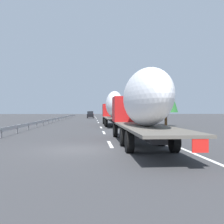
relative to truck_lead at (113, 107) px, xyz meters
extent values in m
plane|color=#38383A|center=(18.56, 3.60, -2.55)|extent=(260.00, 260.00, 0.00)
cube|color=white|center=(-19.44, 1.80, -2.54)|extent=(3.20, 0.20, 0.01)
cube|color=white|center=(-10.92, 1.80, -2.54)|extent=(3.20, 0.20, 0.01)
cube|color=white|center=(-3.38, 1.80, -2.54)|extent=(3.20, 0.20, 0.01)
cube|color=white|center=(10.12, 1.80, -2.54)|extent=(3.20, 0.20, 0.01)
cube|color=white|center=(19.64, 1.80, -2.54)|extent=(3.20, 0.20, 0.01)
cube|color=white|center=(33.72, 1.80, -2.54)|extent=(3.20, 0.20, 0.01)
cube|color=white|center=(42.58, 1.80, -2.54)|extent=(3.20, 0.20, 0.01)
cube|color=white|center=(45.42, 1.80, -2.54)|extent=(3.20, 0.20, 0.01)
cube|color=white|center=(64.71, 1.80, -2.54)|extent=(3.20, 0.20, 0.01)
cube|color=white|center=(56.46, 1.80, -2.54)|extent=(3.20, 0.20, 0.01)
cube|color=white|center=(23.56, -1.90, -2.54)|extent=(110.00, 0.20, 0.01)
cube|color=#B21919|center=(5.29, 0.00, -0.40)|extent=(2.40, 2.50, 1.90)
cube|color=black|center=(6.39, 0.00, 0.10)|extent=(0.08, 2.12, 0.80)
cube|color=#262628|center=(2.13, 0.00, -1.88)|extent=(11.62, 0.70, 0.24)
cube|color=#59544C|center=(-1.03, 0.00, -1.41)|extent=(10.23, 2.50, 0.12)
ellipsoid|color=white|center=(-1.30, 0.00, 0.34)|extent=(6.62, 2.20, 3.38)
cube|color=red|center=(-6.12, -0.69, -1.65)|extent=(0.04, 0.56, 0.56)
cylinder|color=black|center=(5.29, 1.10, -2.03)|extent=(1.04, 0.30, 1.04)
cylinder|color=black|center=(5.29, -1.10, -2.03)|extent=(1.04, 0.30, 1.04)
cylinder|color=black|center=(0.17, 1.10, -2.03)|extent=(1.04, 0.35, 1.04)
cylinder|color=black|center=(0.17, -1.10, -2.03)|extent=(1.04, 0.35, 1.04)
cylinder|color=black|center=(-2.23, 1.10, -2.03)|extent=(1.04, 0.35, 1.04)
cylinder|color=black|center=(-2.23, -1.10, -2.03)|extent=(1.04, 0.35, 1.04)
cube|color=#B21919|center=(-15.07, 0.00, -0.40)|extent=(2.40, 2.50, 1.90)
cube|color=black|center=(-13.97, 0.00, 0.10)|extent=(0.08, 2.12, 0.80)
cube|color=#262628|center=(-18.28, 0.00, -1.88)|extent=(11.82, 0.70, 0.24)
cube|color=#59544C|center=(-21.50, 0.00, -1.41)|extent=(10.44, 2.50, 0.12)
ellipsoid|color=white|center=(-21.03, 0.00, 0.18)|extent=(7.93, 2.20, 3.06)
cube|color=red|center=(-26.69, -0.69, -1.65)|extent=(0.04, 0.56, 0.56)
cylinder|color=black|center=(-15.07, 1.10, -2.03)|extent=(1.04, 0.30, 1.04)
cylinder|color=black|center=(-15.07, -1.10, -2.03)|extent=(1.04, 0.30, 1.04)
cylinder|color=black|center=(-20.30, 1.10, -2.03)|extent=(1.04, 0.35, 1.04)
cylinder|color=black|center=(-20.30, -1.10, -2.03)|extent=(1.04, 0.35, 1.04)
cylinder|color=black|center=(-22.70, 1.10, -2.03)|extent=(1.04, 0.35, 1.04)
cylinder|color=black|center=(-22.70, -1.10, -2.03)|extent=(1.04, 0.35, 1.04)
cube|color=red|center=(55.99, 3.31, -1.81)|extent=(4.79, 1.78, 0.84)
cube|color=black|center=(55.63, 3.31, -0.98)|extent=(2.63, 1.57, 0.82)
cylinder|color=black|center=(57.48, 4.10, -2.23)|extent=(0.64, 0.22, 0.64)
cylinder|color=black|center=(57.48, 2.52, -2.23)|extent=(0.64, 0.22, 0.64)
cylinder|color=black|center=(54.51, 4.10, -2.23)|extent=(0.64, 0.22, 0.64)
cylinder|color=black|center=(54.51, 2.52, -2.23)|extent=(0.64, 0.22, 0.64)
cube|color=black|center=(39.33, 3.43, -1.81)|extent=(4.29, 1.88, 0.84)
cube|color=black|center=(39.01, 3.43, -1.00)|extent=(2.36, 1.65, 0.78)
cylinder|color=black|center=(40.66, 4.27, -2.23)|extent=(0.64, 0.22, 0.64)
cylinder|color=black|center=(40.66, 2.59, -2.23)|extent=(0.64, 0.22, 0.64)
cylinder|color=black|center=(38.00, 4.27, -2.23)|extent=(0.64, 0.22, 0.64)
cylinder|color=black|center=(38.00, 2.59, -2.23)|extent=(0.64, 0.22, 0.64)
cylinder|color=gray|center=(16.03, -3.10, -1.32)|extent=(0.10, 0.10, 2.46)
cube|color=#2D569E|center=(16.03, -3.10, 0.26)|extent=(0.06, 0.90, 0.70)
cylinder|color=#472D19|center=(19.01, -6.33, -1.66)|extent=(0.28, 0.28, 1.77)
cone|color=#1E5B23|center=(19.01, -6.33, 1.17)|extent=(3.18, 3.18, 3.89)
cylinder|color=#472D19|center=(3.00, -6.34, -1.81)|extent=(0.27, 0.27, 1.49)
cone|color=#194C1E|center=(3.00, -6.34, 0.72)|extent=(3.44, 3.44, 3.57)
cylinder|color=#472D19|center=(-1.85, -6.70, -1.63)|extent=(0.35, 0.35, 1.84)
cone|color=#286B2D|center=(-1.85, -6.70, 1.92)|extent=(3.11, 3.11, 5.27)
cube|color=#9EA0A5|center=(21.56, 9.60, -1.95)|extent=(94.00, 0.06, 0.32)
cube|color=slate|center=(-15.22, 9.60, -2.25)|extent=(0.10, 0.10, 0.60)
cube|color=slate|center=(-11.14, 9.60, -2.25)|extent=(0.10, 0.10, 0.60)
cube|color=slate|center=(-7.05, 9.60, -2.25)|extent=(0.10, 0.10, 0.60)
cube|color=slate|center=(-2.96, 9.60, -2.25)|extent=(0.10, 0.10, 0.60)
cube|color=slate|center=(1.12, 9.60, -2.25)|extent=(0.10, 0.10, 0.60)
cube|color=slate|center=(5.21, 9.60, -2.25)|extent=(0.10, 0.10, 0.60)
cube|color=slate|center=(9.30, 9.60, -2.25)|extent=(0.10, 0.10, 0.60)
cube|color=slate|center=(13.39, 9.60, -2.25)|extent=(0.10, 0.10, 0.60)
cube|color=slate|center=(17.47, 9.60, -2.25)|extent=(0.10, 0.10, 0.60)
cube|color=slate|center=(21.56, 9.60, -2.25)|extent=(0.10, 0.10, 0.60)
cube|color=slate|center=(25.65, 9.60, -2.25)|extent=(0.10, 0.10, 0.60)
cube|color=slate|center=(29.73, 9.60, -2.25)|extent=(0.10, 0.10, 0.60)
cube|color=slate|center=(33.82, 9.60, -2.25)|extent=(0.10, 0.10, 0.60)
cube|color=slate|center=(37.91, 9.60, -2.25)|extent=(0.10, 0.10, 0.60)
cube|color=slate|center=(41.99, 9.60, -2.25)|extent=(0.10, 0.10, 0.60)
cube|color=slate|center=(46.08, 9.60, -2.25)|extent=(0.10, 0.10, 0.60)
cube|color=slate|center=(50.17, 9.60, -2.25)|extent=(0.10, 0.10, 0.60)
cube|color=slate|center=(54.25, 9.60, -2.25)|extent=(0.10, 0.10, 0.60)
cube|color=slate|center=(58.34, 9.60, -2.25)|extent=(0.10, 0.10, 0.60)
cube|color=slate|center=(62.43, 9.60, -2.25)|extent=(0.10, 0.10, 0.60)
cube|color=slate|center=(66.52, 9.60, -2.25)|extent=(0.10, 0.10, 0.60)
camera|label=1|loc=(-35.01, 2.87, -0.55)|focal=41.67mm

